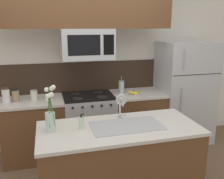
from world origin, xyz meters
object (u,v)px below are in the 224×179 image
at_px(microwave, 87,44).
at_px(refrigerator, 184,92).
at_px(storage_jar_short, 34,95).
at_px(french_press, 121,87).
at_px(dish_soap_bottle, 81,123).
at_px(stove_range, 89,124).
at_px(flower_vase, 50,116).
at_px(storage_jar_tall, 6,95).
at_px(banana_bunch, 134,93).
at_px(sink_faucet, 121,103).
at_px(storage_jar_medium, 15,95).

xyz_separation_m(microwave, refrigerator, (1.64, 0.04, -0.84)).
bearing_deg(storage_jar_short, french_press, 1.68).
xyz_separation_m(refrigerator, dish_soap_bottle, (-1.92, -1.22, 0.13)).
bearing_deg(refrigerator, stove_range, -179.30).
relative_size(french_press, flower_vase, 0.54).
relative_size(french_press, dish_soap_bottle, 1.62).
xyz_separation_m(microwave, french_press, (0.55, 0.08, -0.69)).
bearing_deg(storage_jar_tall, dish_soap_bottle, -52.85).
relative_size(banana_bunch, flower_vase, 0.38).
height_order(storage_jar_short, sink_faucet, sink_faucet).
height_order(banana_bunch, flower_vase, flower_vase).
bearing_deg(storage_jar_tall, french_press, 3.13).
bearing_deg(storage_jar_tall, banana_bunch, -0.82).
xyz_separation_m(storage_jar_short, flower_vase, (0.21, -1.19, 0.09)).
xyz_separation_m(stove_range, sink_faucet, (0.20, -1.04, 0.65)).
xyz_separation_m(french_press, dish_soap_bottle, (-0.82, -1.26, -0.03)).
bearing_deg(french_press, storage_jar_short, -178.32).
distance_m(banana_bunch, french_press, 0.22).
distance_m(french_press, flower_vase, 1.67).
relative_size(storage_jar_medium, banana_bunch, 0.94).
distance_m(microwave, dish_soap_bottle, 1.41).
bearing_deg(flower_vase, storage_jar_short, 99.78).
bearing_deg(dish_soap_bottle, storage_jar_medium, 122.29).
bearing_deg(flower_vase, refrigerator, 28.18).
xyz_separation_m(storage_jar_medium, sink_faucet, (1.24, -1.06, 0.11)).
relative_size(banana_bunch, dish_soap_bottle, 1.15).
bearing_deg(storage_jar_medium, french_press, 1.77).
bearing_deg(storage_jar_tall, storage_jar_short, 8.38).
bearing_deg(french_press, storage_jar_tall, -176.87).
bearing_deg(dish_soap_bottle, storage_jar_tall, 127.15).
distance_m(microwave, storage_jar_tall, 1.34).
xyz_separation_m(storage_jar_medium, storage_jar_short, (0.25, 0.01, -0.02)).
bearing_deg(dish_soap_bottle, flower_vase, 175.46).
relative_size(stove_range, microwave, 1.25).
bearing_deg(stove_range, dish_soap_bottle, -102.95).
distance_m(stove_range, storage_jar_tall, 1.29).
xyz_separation_m(microwave, storage_jar_tall, (-1.16, -0.01, -0.68)).
bearing_deg(stove_range, refrigerator, 0.70).
bearing_deg(sink_faucet, dish_soap_bottle, -162.18).
relative_size(refrigerator, banana_bunch, 8.95).
bearing_deg(stove_range, sink_faucet, -79.01).
relative_size(stove_range, sink_faucet, 3.04).
bearing_deg(storage_jar_short, sink_faucet, -47.01).
bearing_deg(storage_jar_short, microwave, -3.04).
bearing_deg(storage_jar_medium, storage_jar_short, 2.29).
xyz_separation_m(stove_range, french_press, (0.55, 0.06, 0.55)).
height_order(stove_range, sink_faucet, sink_faucet).
xyz_separation_m(stove_range, flower_vase, (-0.58, -1.17, 0.61)).
bearing_deg(dish_soap_bottle, banana_bunch, 49.13).
distance_m(microwave, storage_jar_medium, 1.25).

